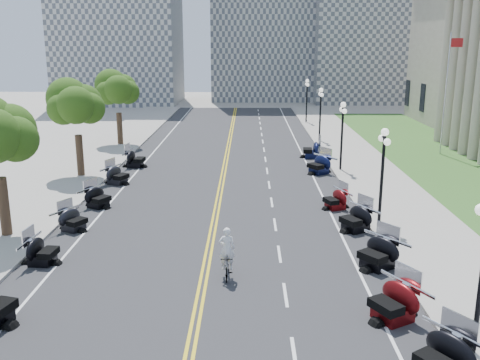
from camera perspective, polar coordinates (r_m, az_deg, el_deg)
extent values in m
plane|color=gray|center=(24.35, -3.39, -7.86)|extent=(160.00, 160.00, 0.00)
cube|color=#333335|center=(33.79, -2.17, -1.39)|extent=(16.00, 90.00, 0.01)
cube|color=yellow|center=(33.80, -2.38, -1.37)|extent=(0.12, 90.00, 0.00)
cube|color=yellow|center=(33.78, -1.97, -1.37)|extent=(0.12, 90.00, 0.00)
cube|color=white|center=(34.06, 8.65, -1.40)|extent=(0.12, 90.00, 0.00)
cube|color=white|center=(34.72, -12.78, -1.30)|extent=(0.12, 90.00, 0.00)
cube|color=white|center=(17.22, 5.81, -18.04)|extent=(0.12, 2.00, 0.00)
cube|color=white|center=(20.69, 4.87, -12.08)|extent=(0.12, 2.00, 0.00)
cube|color=white|center=(24.33, 4.22, -7.86)|extent=(0.12, 2.00, 0.00)
cube|color=white|center=(28.06, 3.76, -4.75)|extent=(0.12, 2.00, 0.00)
cube|color=white|center=(31.86, 3.40, -2.38)|extent=(0.12, 2.00, 0.00)
cube|color=white|center=(35.70, 3.13, -0.51)|extent=(0.12, 2.00, 0.00)
cube|color=white|center=(39.58, 2.91, 0.99)|extent=(0.12, 2.00, 0.00)
cube|color=white|center=(43.47, 2.72, 2.22)|extent=(0.12, 2.00, 0.00)
cube|color=white|center=(47.39, 2.57, 3.25)|extent=(0.12, 2.00, 0.00)
cube|color=white|center=(51.31, 2.44, 4.13)|extent=(0.12, 2.00, 0.00)
cube|color=white|center=(55.25, 2.33, 4.87)|extent=(0.12, 2.00, 0.00)
cube|color=white|center=(59.20, 2.23, 5.52)|extent=(0.12, 2.00, 0.00)
cube|color=white|center=(63.15, 2.15, 6.09)|extent=(0.12, 2.00, 0.00)
cube|color=white|center=(67.11, 2.07, 6.59)|extent=(0.12, 2.00, 0.00)
cube|color=white|center=(71.07, 2.01, 7.04)|extent=(0.12, 2.00, 0.00)
cube|color=white|center=(75.04, 1.95, 7.43)|extent=(0.12, 2.00, 0.00)
cube|color=#9E9991|center=(34.84, 15.35, -1.29)|extent=(5.00, 90.00, 0.15)
cube|color=#9E9991|center=(35.88, -19.17, -1.13)|extent=(5.00, 90.00, 0.15)
cube|color=#356023|center=(44.38, 21.61, 1.51)|extent=(9.00, 60.00, 0.10)
cube|color=gray|center=(86.81, -12.87, 16.64)|extent=(18.00, 14.00, 26.00)
cube|color=gray|center=(90.66, 2.37, 18.14)|extent=(16.00, 12.00, 30.00)
cube|color=gray|center=(89.78, 14.38, 15.20)|extent=(20.00, 14.00, 22.00)
imported|color=#A51414|center=(21.82, -1.40, -9.15)|extent=(0.48, 1.67, 1.00)
imported|color=silver|center=(21.29, -1.43, -5.70)|extent=(0.65, 0.43, 1.79)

